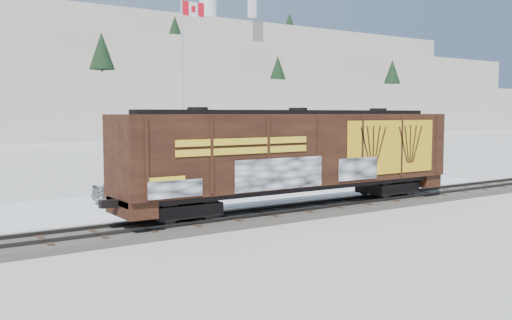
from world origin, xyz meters
TOP-DOWN VIEW (x-y plane):
  - ground at (0.00, 0.00)m, footprint 500.00×500.00m
  - rail_track at (0.00, 0.00)m, footprint 50.00×3.40m
  - parking_strip at (0.00, 7.50)m, footprint 40.00×8.00m
  - hopper_railcar at (0.15, -0.01)m, footprint 18.49×3.06m
  - flagpole at (1.72, 15.20)m, footprint 2.30×0.90m
  - car_silver at (-5.18, 7.81)m, footprint 4.56×1.97m
  - car_white at (4.95, 8.37)m, footprint 4.51×1.80m
  - car_dark at (3.69, 7.41)m, footprint 4.37×1.80m

SIDE VIEW (x-z plane):
  - ground at x=0.00m, z-range 0.00..0.00m
  - parking_strip at x=0.00m, z-range 0.00..0.03m
  - rail_track at x=0.00m, z-range -0.07..0.36m
  - car_dark at x=3.69m, z-range 0.03..1.29m
  - car_white at x=4.95m, z-range 0.03..1.49m
  - car_silver at x=-5.18m, z-range 0.03..1.56m
  - hopper_railcar at x=0.15m, z-range 0.69..5.39m
  - flagpole at x=1.72m, z-range -1.59..11.56m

